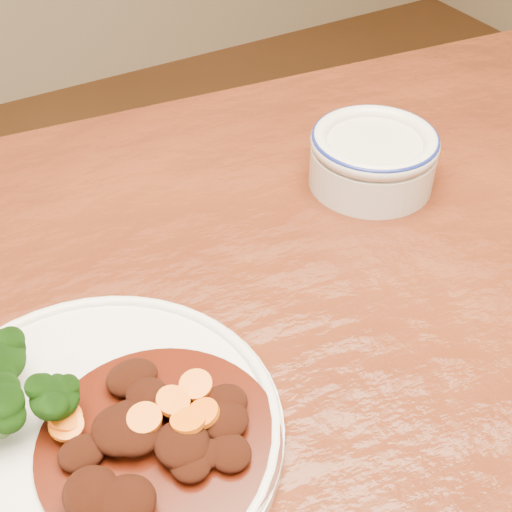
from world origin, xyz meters
TOP-DOWN VIEW (x-y plane):
  - dining_table at (0.00, 0.00)m, footprint 1.59×1.06m
  - dinner_plate at (-0.21, 0.00)m, footprint 0.28×0.28m
  - mince_stew at (-0.17, -0.04)m, footprint 0.18×0.18m
  - dip_bowl at (0.18, 0.17)m, footprint 0.14×0.14m

SIDE VIEW (x-z plane):
  - dining_table at x=0.00m, z-range 0.30..1.05m
  - dinner_plate at x=-0.21m, z-range 0.75..0.77m
  - mince_stew at x=-0.17m, z-range 0.76..0.79m
  - dip_bowl at x=0.18m, z-range 0.75..0.82m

